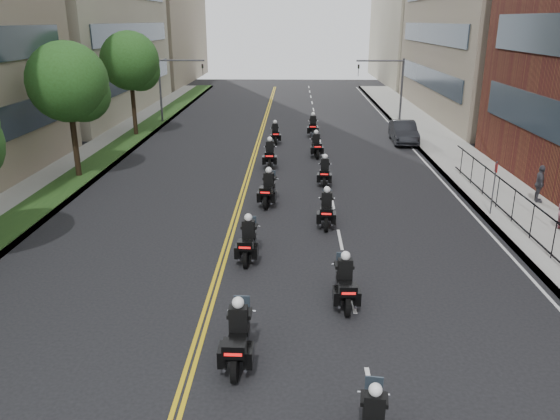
# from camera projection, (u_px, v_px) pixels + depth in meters

# --- Properties ---
(sidewalk_right) EXTENTS (4.00, 90.00, 0.15)m
(sidewalk_right) POSITION_uv_depth(u_px,v_px,m) (477.00, 175.00, 31.97)
(sidewalk_right) COLOR gray
(sidewalk_right) RESTS_ON ground
(sidewalk_left) EXTENTS (4.00, 90.00, 0.15)m
(sidewalk_left) POSITION_uv_depth(u_px,v_px,m) (72.00, 172.00, 32.56)
(sidewalk_left) COLOR gray
(sidewalk_left) RESTS_ON ground
(grass_strip) EXTENTS (2.00, 90.00, 0.04)m
(grass_strip) POSITION_uv_depth(u_px,v_px,m) (85.00, 171.00, 32.51)
(grass_strip) COLOR #1A3C16
(grass_strip) RESTS_ON sidewalk_left
(street_trees) EXTENTS (4.40, 38.40, 7.98)m
(street_trees) POSITION_uv_depth(u_px,v_px,m) (25.00, 102.00, 24.84)
(street_trees) COLOR #302115
(street_trees) RESTS_ON ground
(traffic_signal_right) EXTENTS (4.09, 0.20, 5.60)m
(traffic_signal_right) POSITION_uv_depth(u_px,v_px,m) (391.00, 81.00, 46.88)
(traffic_signal_right) COLOR #3F3F44
(traffic_signal_right) RESTS_ON ground
(traffic_signal_left) EXTENTS (4.09, 0.20, 5.60)m
(traffic_signal_left) POSITION_uv_depth(u_px,v_px,m) (171.00, 81.00, 47.36)
(traffic_signal_left) COLOR #3F3F44
(traffic_signal_left) RESTS_ON ground
(motorcycle_2) EXTENTS (0.59, 2.54, 1.87)m
(motorcycle_2) POSITION_uv_depth(u_px,v_px,m) (238.00, 338.00, 14.36)
(motorcycle_2) COLOR black
(motorcycle_2) RESTS_ON ground
(motorcycle_3) EXTENTS (0.56, 2.40, 1.77)m
(motorcycle_3) POSITION_uv_depth(u_px,v_px,m) (345.00, 284.00, 17.40)
(motorcycle_3) COLOR black
(motorcycle_3) RESTS_ON ground
(motorcycle_4) EXTENTS (0.58, 2.44, 1.80)m
(motorcycle_4) POSITION_uv_depth(u_px,v_px,m) (248.00, 242.00, 20.68)
(motorcycle_4) COLOR black
(motorcycle_4) RESTS_ON ground
(motorcycle_5) EXTENTS (0.61, 2.41, 1.77)m
(motorcycle_5) POSITION_uv_depth(u_px,v_px,m) (326.00, 210.00, 24.13)
(motorcycle_5) COLOR black
(motorcycle_5) RESTS_ON ground
(motorcycle_6) EXTENTS (0.72, 2.54, 1.88)m
(motorcycle_6) POSITION_uv_depth(u_px,v_px,m) (268.00, 190.00, 26.88)
(motorcycle_6) COLOR black
(motorcycle_6) RESTS_ON ground
(motorcycle_7) EXTENTS (0.60, 2.32, 1.71)m
(motorcycle_7) POSITION_uv_depth(u_px,v_px,m) (325.00, 173.00, 30.17)
(motorcycle_7) COLOR black
(motorcycle_7) RESTS_ON ground
(motorcycle_8) EXTENTS (0.59, 2.55, 1.88)m
(motorcycle_8) POSITION_uv_depth(u_px,v_px,m) (270.00, 155.00, 33.81)
(motorcycle_8) COLOR black
(motorcycle_8) RESTS_ON ground
(motorcycle_9) EXTENTS (0.63, 2.42, 1.78)m
(motorcycle_9) POSITION_uv_depth(u_px,v_px,m) (316.00, 146.00, 36.38)
(motorcycle_9) COLOR black
(motorcycle_9) RESTS_ON ground
(motorcycle_10) EXTENTS (0.60, 2.30, 1.70)m
(motorcycle_10) POSITION_uv_depth(u_px,v_px,m) (275.00, 134.00, 40.45)
(motorcycle_10) COLOR black
(motorcycle_10) RESTS_ON ground
(motorcycle_11) EXTENTS (0.60, 2.53, 1.87)m
(motorcycle_11) POSITION_uv_depth(u_px,v_px,m) (313.00, 127.00, 42.86)
(motorcycle_11) COLOR black
(motorcycle_11) RESTS_ON ground
(parked_sedan) EXTENTS (1.82, 4.84, 1.58)m
(parked_sedan) POSITION_uv_depth(u_px,v_px,m) (404.00, 132.00, 40.61)
(parked_sedan) COLOR black
(parked_sedan) RESTS_ON ground
(pedestrian_c) EXTENTS (0.68, 1.16, 1.85)m
(pedestrian_c) POSITION_uv_depth(u_px,v_px,m) (540.00, 184.00, 26.75)
(pedestrian_c) COLOR #403F46
(pedestrian_c) RESTS_ON sidewalk_right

